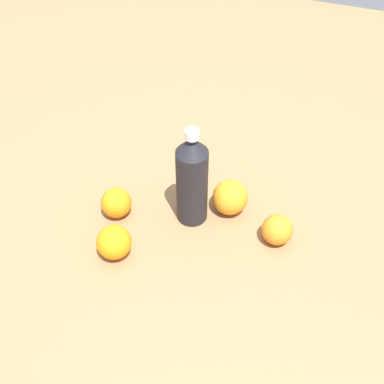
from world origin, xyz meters
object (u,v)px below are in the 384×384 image
object	(u,v)px
orange_1	(116,203)
orange_2	(114,242)
water_bottle	(192,179)
orange_0	(230,197)
orange_3	(277,230)

from	to	relation	value
orange_1	orange_2	distance (m)	0.12
water_bottle	orange_1	bearing A→B (deg)	159.30
water_bottle	orange_2	bearing A→B (deg)	-164.69
orange_0	orange_1	xyz separation A→B (m)	(-0.10, 0.25, -0.01)
orange_0	orange_3	world-z (taller)	orange_0
orange_1	orange_2	xyz separation A→B (m)	(-0.11, -0.05, 0.00)
orange_0	orange_3	size ratio (longest dim) A/B	1.19
water_bottle	orange_3	xyz separation A→B (m)	(-0.01, -0.20, -0.09)
orange_0	water_bottle	bearing A→B (deg)	122.17
orange_0	orange_2	world-z (taller)	orange_0
orange_2	water_bottle	bearing A→B (deg)	-36.91
orange_1	orange_3	world-z (taller)	orange_1
orange_3	orange_0	bearing A→B (deg)	66.80
orange_2	orange_3	distance (m)	0.36
orange_0	orange_1	bearing A→B (deg)	112.20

